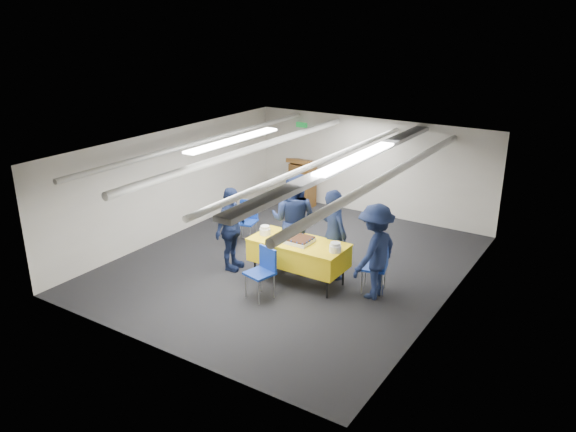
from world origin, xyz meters
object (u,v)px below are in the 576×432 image
(sailor_d, at_px, (375,252))
(sailor_c, at_px, (231,229))
(chair_near, at_px, (263,268))
(chair_right, at_px, (379,263))
(sailor_a, at_px, (333,234))
(chair_left, at_px, (247,217))
(sailor_b, at_px, (294,220))
(sheet_cake, at_px, (297,239))
(serving_table, at_px, (298,252))
(podium, at_px, (303,183))

(sailor_d, bearing_deg, sailor_c, -73.14)
(chair_near, distance_m, sailor_c, 1.30)
(chair_right, bearing_deg, sailor_a, 173.44)
(chair_left, xyz_separation_m, sailor_d, (3.29, -0.85, 0.29))
(sailor_b, relative_size, sailor_c, 1.17)
(sailor_d, bearing_deg, sheet_cake, -72.44)
(sheet_cake, distance_m, chair_near, 0.84)
(serving_table, bearing_deg, sailor_a, 50.97)
(chair_near, relative_size, chair_right, 1.00)
(sailor_c, relative_size, sailor_d, 0.97)
(podium, relative_size, chair_right, 1.44)
(sailor_b, bearing_deg, chair_left, -30.91)
(sailor_a, height_order, sailor_b, sailor_b)
(serving_table, xyz_separation_m, sailor_a, (0.42, 0.51, 0.27))
(chair_near, bearing_deg, sailor_d, 32.76)
(serving_table, height_order, chair_left, chair_left)
(sailor_c, bearing_deg, chair_near, -124.45)
(serving_table, height_order, sailor_d, sailor_d)
(chair_left, bearing_deg, chair_right, -11.15)
(podium, relative_size, sailor_a, 0.75)
(sailor_c, xyz_separation_m, sailor_d, (2.71, 0.43, 0.03))
(chair_near, height_order, sailor_a, sailor_a)
(sheet_cake, relative_size, sailor_d, 0.33)
(sailor_b, height_order, sailor_c, sailor_b)
(sailor_b, bearing_deg, chair_near, 88.88)
(serving_table, distance_m, sailor_a, 0.71)
(chair_near, bearing_deg, chair_right, 37.44)
(serving_table, distance_m, podium, 4.18)
(sailor_c, bearing_deg, sheet_cake, -89.16)
(chair_left, relative_size, sailor_b, 0.47)
(chair_right, xyz_separation_m, chair_left, (-3.29, 0.65, 0.00))
(chair_left, bearing_deg, chair_near, -47.17)
(sheet_cake, distance_m, podium, 4.20)
(podium, bearing_deg, chair_right, -42.55)
(chair_right, height_order, chair_left, same)
(chair_right, relative_size, sailor_b, 0.47)
(sheet_cake, xyz_separation_m, chair_near, (-0.19, -0.77, -0.28))
(podium, distance_m, chair_right, 4.73)
(sheet_cake, height_order, chair_right, chair_right)
(chair_near, relative_size, chair_left, 1.00)
(chair_left, height_order, sailor_b, sailor_b)
(chair_left, bearing_deg, serving_table, -28.73)
(sheet_cake, xyz_separation_m, chair_left, (-1.91, 1.08, -0.28))
(serving_table, distance_m, sailor_b, 0.74)
(chair_right, bearing_deg, serving_table, -163.71)
(serving_table, relative_size, sheet_cake, 3.22)
(sheet_cake, distance_m, chair_left, 2.21)
(serving_table, relative_size, chair_right, 2.00)
(chair_right, height_order, sailor_b, sailor_b)
(sheet_cake, bearing_deg, podium, 120.03)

